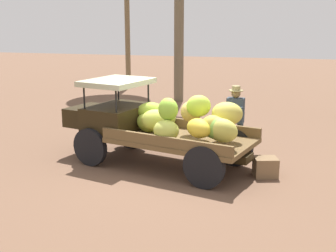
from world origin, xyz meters
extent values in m
plane|color=brown|center=(0.00, 0.00, 0.00)|extent=(60.00, 60.00, 0.00)
cube|color=black|center=(0.12, -0.09, 0.48)|extent=(3.98, 1.44, 0.16)
cylinder|color=black|center=(1.72, 0.31, 0.43)|extent=(0.86, 0.35, 0.85)
cylinder|color=black|center=(1.32, -1.24, 0.43)|extent=(0.86, 0.35, 0.85)
cylinder|color=black|center=(-0.98, 1.02, 0.43)|extent=(0.86, 0.35, 0.85)
cylinder|color=black|center=(-1.39, -0.53, 0.43)|extent=(0.86, 0.35, 0.85)
cube|color=brown|center=(-0.32, 0.02, 0.66)|extent=(3.34, 2.42, 0.10)
cube|color=brown|center=(-0.11, 0.79, 0.82)|extent=(2.92, 0.84, 0.22)
cube|color=brown|center=(-0.52, -0.75, 0.82)|extent=(2.92, 0.84, 0.22)
cube|color=black|center=(1.33, -0.41, 0.98)|extent=(1.45, 1.75, 0.55)
cube|color=black|center=(2.20, -0.64, 0.93)|extent=(0.95, 1.21, 0.44)
cylinder|color=black|center=(1.92, 0.10, 1.53)|extent=(0.04, 0.04, 0.55)
cylinder|color=black|center=(1.59, -1.15, 1.53)|extent=(0.04, 0.04, 0.55)
cylinder|color=black|center=(1.07, 0.33, 1.53)|extent=(0.04, 0.04, 0.55)
cylinder|color=black|center=(0.74, -0.92, 1.53)|extent=(0.04, 0.04, 0.55)
cube|color=#ACB08F|center=(1.33, -0.41, 1.81)|extent=(1.56, 1.78, 0.12)
ellipsoid|color=gold|center=(-1.07, 0.54, 1.13)|extent=(0.51, 0.48, 0.51)
ellipsoid|color=#B1CF45|center=(0.55, -0.24, 0.93)|extent=(0.69, 0.66, 0.54)
ellipsoid|color=#A8C747|center=(0.25, -0.67, 0.96)|extent=(0.70, 0.72, 0.59)
ellipsoid|color=#7FB342|center=(-1.13, 0.58, 1.12)|extent=(0.84, 0.78, 0.54)
ellipsoid|color=gold|center=(-1.27, -0.01, 1.29)|extent=(0.68, 0.59, 0.58)
ellipsoid|color=#88BD34|center=(-0.11, 0.42, 1.41)|extent=(0.55, 0.51, 0.48)
ellipsoid|color=#ACD03D|center=(-0.66, -0.05, 1.41)|extent=(0.66, 0.66, 0.59)
ellipsoid|color=gold|center=(-0.80, 0.63, 1.10)|extent=(0.75, 0.74, 0.44)
ellipsoid|color=#BEBA4C|center=(-1.27, 0.62, 1.08)|extent=(0.82, 0.80, 0.63)
ellipsoid|color=#BAC548|center=(0.32, -0.07, 1.05)|extent=(0.79, 0.75, 0.58)
ellipsoid|color=#97B334|center=(0.52, -0.44, 1.16)|extent=(0.71, 0.49, 0.45)
ellipsoid|color=gold|center=(-1.03, 0.24, 1.03)|extent=(0.70, 0.59, 0.38)
ellipsoid|color=gold|center=(-0.45, -0.28, 1.24)|extent=(0.48, 0.57, 0.56)
ellipsoid|color=#AFBA49|center=(-0.11, 0.56, 0.99)|extent=(0.68, 0.65, 0.48)
cylinder|color=#344146|center=(-1.43, -1.29, 0.41)|extent=(0.15, 0.15, 0.81)
cylinder|color=#344146|center=(-1.17, -1.32, 0.41)|extent=(0.15, 0.15, 0.81)
cube|color=#333F49|center=(-1.30, -1.31, 1.11)|extent=(0.42, 0.28, 0.60)
cylinder|color=#333F49|center=(-1.39, -1.20, 1.20)|extent=(0.30, 0.39, 0.10)
cylinder|color=#333F49|center=(-1.19, -1.22, 1.20)|extent=(0.35, 0.36, 0.10)
sphere|color=olive|center=(-1.30, -1.31, 1.52)|extent=(0.22, 0.22, 0.22)
cylinder|color=#8F8354|center=(-1.30, -1.31, 1.58)|extent=(0.34, 0.34, 0.02)
cylinder|color=#8F8354|center=(-1.30, -1.31, 1.64)|extent=(0.20, 0.20, 0.10)
cube|color=brown|center=(-2.11, 0.02, 0.20)|extent=(0.57, 0.52, 0.40)
ellipsoid|color=gold|center=(-1.21, -2.38, 0.16)|extent=(0.62, 0.66, 0.32)
cylinder|color=brown|center=(5.00, -11.15, 3.89)|extent=(0.24, 0.24, 7.78)
camera|label=1|loc=(-2.42, 9.01, 3.20)|focal=47.22mm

